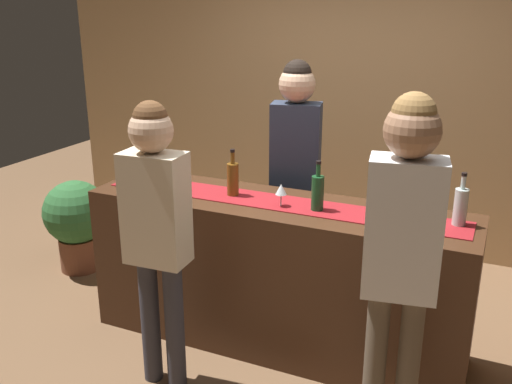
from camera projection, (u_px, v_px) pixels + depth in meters
ground_plane at (275, 340)px, 3.78m from camera, size 10.00×10.00×0.00m
back_wall at (359, 86)px, 4.96m from camera, size 6.00×0.12×2.90m
bar_counter at (276, 274)px, 3.63m from camera, size 2.41×0.60×0.98m
counter_runner_cloth at (277, 202)px, 3.47m from camera, size 2.29×0.28×0.01m
wine_bottle_amber at (233, 179)px, 3.56m from camera, size 0.07×0.07×0.30m
wine_bottle_clear at (461, 206)px, 3.08m from camera, size 0.07×0.07×0.30m
wine_bottle_green at (318, 192)px, 3.31m from camera, size 0.07×0.07×0.30m
wine_glass_near_customer at (281, 190)px, 3.37m from camera, size 0.07×0.07×0.14m
wine_glass_mid_counter at (418, 210)px, 3.04m from camera, size 0.07×0.07×0.14m
wine_glass_far_end at (155, 173)px, 3.72m from camera, size 0.07×0.07×0.14m
bartender at (295, 156)px, 3.97m from camera, size 0.37×0.27×1.78m
customer_sipping at (403, 238)px, 2.59m from camera, size 0.37×0.25×1.79m
customer_browsing at (156, 219)px, 3.06m from camera, size 0.35×0.23×1.67m
potted_plant_tall at (76, 219)px, 4.67m from camera, size 0.53×0.53×0.77m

